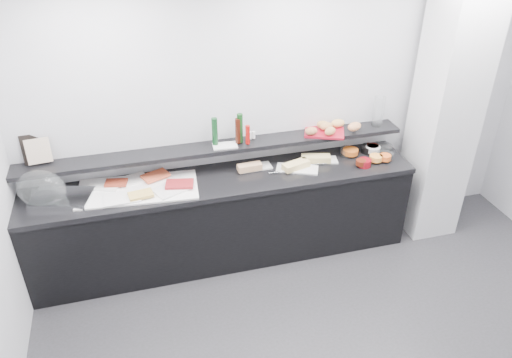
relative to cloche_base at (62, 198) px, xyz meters
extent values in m
cube|color=silver|center=(2.10, 0.29, 0.43)|extent=(5.00, 0.02, 2.70)
plane|color=white|center=(2.10, -1.71, 1.78)|extent=(5.00, 5.00, 0.00)
cube|color=silver|center=(3.60, -0.06, 0.43)|extent=(0.50, 0.50, 2.70)
cube|color=black|center=(1.40, -0.01, -0.50)|extent=(3.60, 0.60, 0.85)
cube|color=black|center=(1.40, -0.01, -0.05)|extent=(3.62, 0.62, 0.05)
cube|color=black|center=(1.40, 0.16, 0.21)|extent=(3.60, 0.25, 0.04)
cube|color=silver|center=(0.00, 0.00, 0.00)|extent=(0.56, 0.44, 0.04)
ellipsoid|color=silver|center=(-0.15, 0.01, 0.11)|extent=(0.50, 0.41, 0.34)
cube|color=white|center=(0.64, -0.01, -0.01)|extent=(1.08, 0.58, 0.01)
cube|color=white|center=(0.35, 0.11, 0.00)|extent=(0.33, 0.27, 0.01)
cube|color=maroon|center=(0.46, 0.09, 0.02)|extent=(0.21, 0.16, 0.02)
cube|color=white|center=(0.60, 0.15, 0.00)|extent=(0.29, 0.24, 0.01)
cube|color=#DD512D|center=(0.81, 0.13, 0.02)|extent=(0.28, 0.23, 0.02)
cube|color=white|center=(0.50, -0.14, 0.00)|extent=(0.32, 0.22, 0.01)
cube|color=#DEB556|center=(0.65, -0.16, 0.02)|extent=(0.22, 0.16, 0.02)
cube|color=white|center=(0.93, -0.10, 0.00)|extent=(0.38, 0.33, 0.01)
cube|color=maroon|center=(1.00, -0.07, 0.02)|extent=(0.27, 0.20, 0.02)
cube|color=white|center=(1.73, 0.09, -0.01)|extent=(0.33, 0.15, 0.01)
cube|color=tan|center=(1.67, 0.05, 0.02)|extent=(0.23, 0.10, 0.06)
cylinder|color=silver|center=(1.69, 0.02, 0.00)|extent=(0.16, 0.03, 0.01)
cube|color=silver|center=(2.11, -0.04, -0.01)|extent=(0.43, 0.31, 0.01)
cube|color=#E2C476|center=(2.10, -0.03, 0.02)|extent=(0.29, 0.18, 0.06)
cylinder|color=#B7B9BE|center=(1.91, -0.07, 0.00)|extent=(0.16, 0.02, 0.01)
cube|color=white|center=(2.38, 0.06, -0.01)|extent=(0.35, 0.20, 0.01)
cube|color=#D2BB6E|center=(2.33, 0.04, 0.02)|extent=(0.30, 0.17, 0.06)
cylinder|color=silver|center=(2.34, -0.02, 0.00)|extent=(0.16, 0.03, 0.01)
cylinder|color=white|center=(2.70, 0.10, 0.02)|extent=(0.18, 0.18, 0.07)
cylinder|color=#C95E1B|center=(2.71, 0.08, 0.03)|extent=(0.17, 0.17, 0.05)
cylinder|color=black|center=(2.92, 0.10, 0.02)|extent=(0.19, 0.19, 0.07)
cylinder|color=#55130C|center=(2.96, 0.10, 0.03)|extent=(0.16, 0.16, 0.05)
cylinder|color=silver|center=(3.06, 0.08, 0.02)|extent=(0.19, 0.19, 0.07)
cylinder|color=silver|center=(2.95, 0.07, 0.03)|extent=(0.19, 0.19, 0.05)
cylinder|color=maroon|center=(2.76, -0.15, 0.02)|extent=(0.13, 0.13, 0.07)
cylinder|color=#4F190B|center=(2.72, -0.15, 0.03)|extent=(0.10, 0.10, 0.05)
cylinder|color=silver|center=(3.01, -0.08, 0.02)|extent=(0.20, 0.20, 0.07)
cylinder|color=#FEA03E|center=(2.89, -0.10, 0.03)|extent=(0.14, 0.14, 0.05)
cylinder|color=black|center=(2.99, -0.11, 0.02)|extent=(0.15, 0.15, 0.07)
cylinder|color=orange|center=(2.99, -0.12, 0.03)|extent=(0.13, 0.13, 0.05)
cube|color=black|center=(-0.17, 0.27, 0.36)|extent=(0.21, 0.10, 0.26)
cube|color=#CAA991|center=(-0.14, 0.22, 0.36)|extent=(0.20, 0.07, 0.22)
cube|color=white|center=(1.46, 0.13, 0.24)|extent=(0.23, 0.15, 0.01)
cylinder|color=#103B1B|center=(1.38, 0.18, 0.37)|extent=(0.06, 0.06, 0.26)
cylinder|color=#39130A|center=(1.59, 0.15, 0.36)|extent=(0.05, 0.05, 0.24)
cylinder|color=#0F3913|center=(1.61, 0.16, 0.38)|extent=(0.06, 0.06, 0.28)
cylinder|color=#A60F0B|center=(1.67, 0.11, 0.33)|extent=(0.04, 0.04, 0.18)
cylinder|color=white|center=(1.75, 0.20, 0.28)|extent=(0.04, 0.04, 0.07)
cylinder|color=silver|center=(1.72, 0.20, 0.28)|extent=(0.04, 0.04, 0.07)
cube|color=maroon|center=(2.45, 0.15, 0.24)|extent=(0.45, 0.39, 0.02)
ellipsoid|color=#B08243|center=(2.45, 0.21, 0.29)|extent=(0.14, 0.12, 0.08)
ellipsoid|color=#AA6941|center=(2.29, 0.11, 0.29)|extent=(0.13, 0.09, 0.08)
ellipsoid|color=#B17A43|center=(2.47, 0.06, 0.29)|extent=(0.14, 0.12, 0.08)
ellipsoid|color=#C97E4C|center=(2.73, 0.09, 0.29)|extent=(0.18, 0.15, 0.08)
ellipsoid|color=#B87E46|center=(2.47, 0.17, 0.29)|extent=(0.13, 0.09, 0.08)
ellipsoid|color=tan|center=(2.61, 0.20, 0.29)|extent=(0.14, 0.09, 0.08)
cylinder|color=silver|center=(3.02, 0.18, 0.38)|extent=(0.13, 0.13, 0.30)
camera|label=1|loc=(0.67, -3.87, 2.36)|focal=35.00mm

